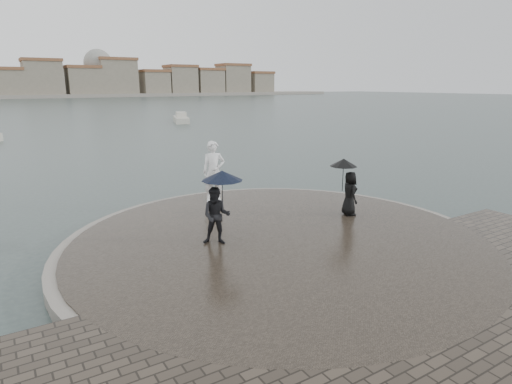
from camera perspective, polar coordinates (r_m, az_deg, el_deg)
ground at (r=10.27m, az=14.71°, el=-13.56°), size 400.00×400.00×0.00m
kerb_ring at (r=12.61m, az=3.14°, el=-6.93°), size 12.50×12.50×0.32m
quay_tip at (r=12.60m, az=3.15°, el=-6.84°), size 11.90×11.90×0.36m
statue at (r=16.11m, az=-5.66°, el=2.72°), size 0.97×0.80×2.30m
visitor_left at (r=11.83m, az=-5.06°, el=-1.44°), size 1.32×1.16×2.04m
visitor_right at (r=14.68m, az=12.15°, el=1.00°), size 1.05×0.98×1.95m
boats at (r=48.41m, az=-20.53°, el=8.21°), size 25.82×12.72×1.50m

